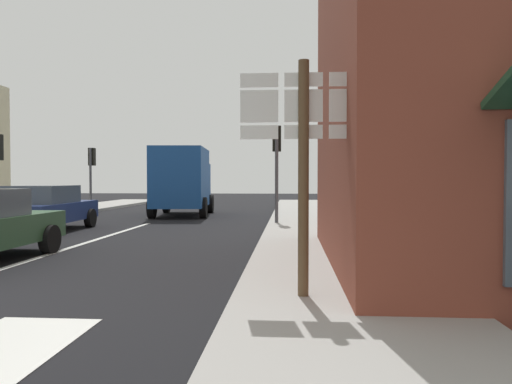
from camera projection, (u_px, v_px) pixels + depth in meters
The scene contains 8 objects.
ground_plane at pixel (130, 229), 15.62m from camera, with size 80.00×80.00×0.00m, color black.
sidewalk_right at pixel (316, 236), 13.19m from camera, with size 2.99×44.00×0.14m, color #9E9B96.
lane_centre_stripe at pixel (76, 246), 11.63m from camera, with size 0.16×12.00×0.01m, color silver.
sedan_far at pixel (46, 208), 14.89m from camera, with size 2.10×4.27×1.47m.
delivery_truck at pixel (183, 180), 21.46m from camera, with size 2.81×5.15×3.05m.
route_sign_post at pixel (303, 153), 6.10m from camera, with size 1.66×0.14×3.20m.
traffic_light_far_left at pixel (92, 165), 24.03m from camera, with size 0.30×0.49×3.28m.
traffic_light_near_right at pixel (277, 152), 16.58m from camera, with size 0.30×0.49×3.55m.
Camera 1 is at (5.30, -5.24, 1.66)m, focal length 32.93 mm.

